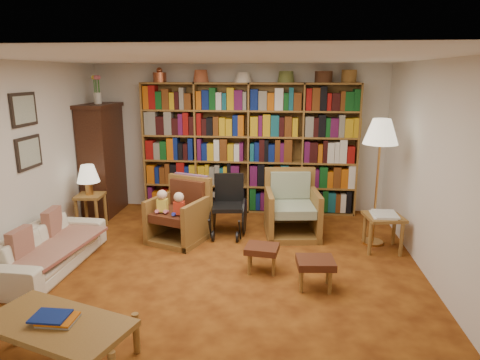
# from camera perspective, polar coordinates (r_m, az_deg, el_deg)

# --- Properties ---
(floor) EXTENTS (5.00, 5.00, 0.00)m
(floor) POSITION_cam_1_polar(r_m,az_deg,el_deg) (5.41, -3.09, -11.62)
(floor) COLOR #9A5317
(floor) RESTS_ON ground
(ceiling) EXTENTS (5.00, 5.00, 0.00)m
(ceiling) POSITION_cam_1_polar(r_m,az_deg,el_deg) (4.88, -3.49, 15.87)
(ceiling) COLOR white
(ceiling) RESTS_ON wall_back
(wall_back) EXTENTS (5.00, 0.00, 5.00)m
(wall_back) POSITION_cam_1_polar(r_m,az_deg,el_deg) (7.44, -0.25, 5.58)
(wall_back) COLOR silver
(wall_back) RESTS_ON floor
(wall_front) EXTENTS (5.00, 0.00, 5.00)m
(wall_front) POSITION_cam_1_polar(r_m,az_deg,el_deg) (2.68, -11.82, -10.28)
(wall_front) COLOR silver
(wall_front) RESTS_ON floor
(wall_left) EXTENTS (0.00, 5.00, 5.00)m
(wall_left) POSITION_cam_1_polar(r_m,az_deg,el_deg) (5.93, -27.90, 1.78)
(wall_left) COLOR silver
(wall_left) RESTS_ON floor
(wall_right) EXTENTS (0.00, 5.00, 5.00)m
(wall_right) POSITION_cam_1_polar(r_m,az_deg,el_deg) (5.23, 24.88, 0.68)
(wall_right) COLOR silver
(wall_right) RESTS_ON floor
(bookshelf) EXTENTS (3.60, 0.30, 2.42)m
(bookshelf) POSITION_cam_1_polar(r_m,az_deg,el_deg) (7.27, 1.18, 4.74)
(bookshelf) COLOR olive
(bookshelf) RESTS_ON floor
(curio_cabinet) EXTENTS (0.50, 0.95, 2.40)m
(curio_cabinet) POSITION_cam_1_polar(r_m,az_deg,el_deg) (7.59, -17.87, 2.80)
(curio_cabinet) COLOR #3D2110
(curio_cabinet) RESTS_ON floor
(framed_pictures) EXTENTS (0.03, 0.52, 0.97)m
(framed_pictures) POSITION_cam_1_polar(r_m,az_deg,el_deg) (6.11, -26.60, 5.82)
(framed_pictures) COLOR black
(framed_pictures) RESTS_ON wall_left
(sofa) EXTENTS (1.76, 0.72, 0.51)m
(sofa) POSITION_cam_1_polar(r_m,az_deg,el_deg) (5.81, -24.10, -8.31)
(sofa) COLOR beige
(sofa) RESTS_ON floor
(sofa_throw) EXTENTS (0.88, 1.44, 0.04)m
(sofa_throw) POSITION_cam_1_polar(r_m,az_deg,el_deg) (5.77, -23.70, -7.95)
(sofa_throw) COLOR #C9B392
(sofa_throw) RESTS_ON sofa
(cushion_left) EXTENTS (0.14, 0.37, 0.36)m
(cushion_left) POSITION_cam_1_polar(r_m,az_deg,el_deg) (6.09, -23.73, -5.31)
(cushion_left) COLOR maroon
(cushion_left) RESTS_ON sofa
(cushion_right) EXTENTS (0.13, 0.35, 0.35)m
(cushion_right) POSITION_cam_1_polar(r_m,az_deg,el_deg) (5.53, -27.26, -7.60)
(cushion_right) COLOR maroon
(cushion_right) RESTS_ON sofa
(side_table_lamp) EXTENTS (0.42, 0.42, 0.54)m
(side_table_lamp) POSITION_cam_1_polar(r_m,az_deg,el_deg) (6.97, -19.31, -2.96)
(side_table_lamp) COLOR olive
(side_table_lamp) RESTS_ON floor
(table_lamp) EXTENTS (0.34, 0.34, 0.46)m
(table_lamp) POSITION_cam_1_polar(r_m,az_deg,el_deg) (6.86, -19.61, 0.68)
(table_lamp) COLOR #B8803B
(table_lamp) RESTS_ON side_table_lamp
(armchair_leather) EXTENTS (0.96, 0.96, 0.91)m
(armchair_leather) POSITION_cam_1_polar(r_m,az_deg,el_deg) (6.25, -8.00, -4.50)
(armchair_leather) COLOR olive
(armchair_leather) RESTS_ON floor
(armchair_sage) EXTENTS (0.86, 0.89, 0.96)m
(armchair_sage) POSITION_cam_1_polar(r_m,az_deg,el_deg) (6.44, 6.95, -3.97)
(armchair_sage) COLOR olive
(armchair_sage) RESTS_ON floor
(wheelchair) EXTENTS (0.51, 0.71, 0.89)m
(wheelchair) POSITION_cam_1_polar(r_m,az_deg,el_deg) (6.38, -1.59, -3.63)
(wheelchair) COLOR black
(wheelchair) RESTS_ON floor
(floor_lamp) EXTENTS (0.47, 0.47, 1.76)m
(floor_lamp) POSITION_cam_1_polar(r_m,az_deg,el_deg) (6.03, 18.24, 5.49)
(floor_lamp) COLOR #B8803B
(floor_lamp) RESTS_ON floor
(side_table_papers) EXTENTS (0.54, 0.54, 0.52)m
(side_table_papers) POSITION_cam_1_polar(r_m,az_deg,el_deg) (6.09, 18.59, -5.20)
(side_table_papers) COLOR olive
(side_table_papers) RESTS_ON floor
(footstool_a) EXTENTS (0.42, 0.37, 0.33)m
(footstool_a) POSITION_cam_1_polar(r_m,az_deg,el_deg) (5.22, 2.94, -9.38)
(footstool_a) COLOR #4E2515
(footstool_a) RESTS_ON floor
(footstool_b) EXTENTS (0.44, 0.38, 0.35)m
(footstool_b) POSITION_cam_1_polar(r_m,az_deg,el_deg) (4.90, 10.03, -11.03)
(footstool_b) COLOR #4E2515
(footstool_b) RESTS_ON floor
(coffee_table) EXTENTS (1.33, 0.94, 0.48)m
(coffee_table) POSITION_cam_1_polar(r_m,az_deg,el_deg) (3.89, -23.26, -17.55)
(coffee_table) COLOR olive
(coffee_table) RESTS_ON floor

